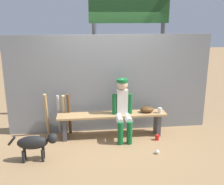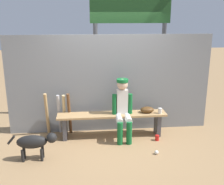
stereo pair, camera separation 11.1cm
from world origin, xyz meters
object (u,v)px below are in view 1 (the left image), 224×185
Objects in this scene: cup_on_ground at (157,137)px; bat_wood_dark at (69,114)px; dog at (36,143)px; bat_aluminum_silver at (59,114)px; baseball_glove at (147,109)px; bat_wood_tan at (47,114)px; cup_on_bench at (160,110)px; player_seated at (123,107)px; bat_wood_natural at (64,114)px; baseball at (157,152)px; scoreboard at (132,21)px; dugout_bench at (112,119)px.

bat_wood_dark is at bearing 164.47° from cup_on_ground.
bat_aluminum_silver is at bearing 73.18° from dog.
dog is at bearing -159.26° from baseball_glove.
bat_wood_tan reaches higher than bat_wood_dark.
baseball_glove reaches higher than cup_on_bench.
player_seated is 1.39× the size of bat_wood_natural.
bat_wood_tan is at bearing -173.09° from bat_wood_natural.
baseball is at bearing -90.12° from baseball_glove.
scoreboard is at bearing 28.21° from bat_aluminum_silver.
bat_aluminum_silver is at bearing 148.54° from baseball.
cup_on_bench is at bearing 17.16° from dog.
dugout_bench is 2.33m from scoreboard.
player_seated is 0.55m from baseball_glove.
player_seated is 1.30× the size of bat_wood_tan.
bat_wood_dark is at bearing 167.15° from dugout_bench.
bat_wood_tan reaches higher than cup_on_bench.
cup_on_bench is at bearing 66.10° from cup_on_ground.
bat_wood_dark is at bearing -146.59° from scoreboard.
dog reaches higher than cup_on_ground.
bat_aluminum_silver reaches higher than dugout_bench.
dog is (-2.14, -0.81, -0.22)m from baseball_glove.
bat_wood_tan reaches higher than baseball.
bat_aluminum_silver is 7.84× the size of cup_on_bench.
bat_wood_natural reaches higher than dog.
player_seated is 11.11× the size of cup_on_ground.
baseball is 0.02× the size of scoreboard.
bat_wood_tan reaches higher than dog.
bat_wood_dark is at bearing 172.92° from baseball_glove.
bat_aluminum_silver is 2.10m from cup_on_bench.
baseball_glove is at bearing -8.33° from bat_aluminum_silver.
cup_on_bench is at bearing -4.20° from dugout_bench.
dog is at bearing -167.21° from cup_on_ground.
player_seated is 11.11× the size of cup_on_bench.
bat_wood_natural is at bearing 164.03° from cup_on_ground.
scoreboard reaches higher than baseball_glove.
bat_wood_natural is at bearing -149.71° from scoreboard.
dog is (-0.08, -1.01, -0.13)m from bat_wood_tan.
bat_wood_natural is 7.99× the size of cup_on_ground.
dog is (-2.30, -0.52, 0.28)m from cup_on_ground.
dugout_bench is 20.21× the size of cup_on_bench.
baseball_glove is at bearing 0.00° from dugout_bench.
bat_wood_dark is at bearing 171.68° from cup_on_bench.
bat_wood_tan is at bearing 179.43° from bat_wood_dark.
baseball_glove is 0.30× the size of bat_wood_tan.
baseball is (1.60, -1.04, -0.42)m from bat_wood_dark.
cup_on_ground is 1.00× the size of cup_on_bench.
bat_wood_dark is 1.87m from cup_on_ground.
bat_wood_dark is at bearing -17.34° from bat_aluminum_silver.
scoreboard is (0.40, 1.29, 1.63)m from player_seated.
baseball_glove is 1.84m from bat_aluminum_silver.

